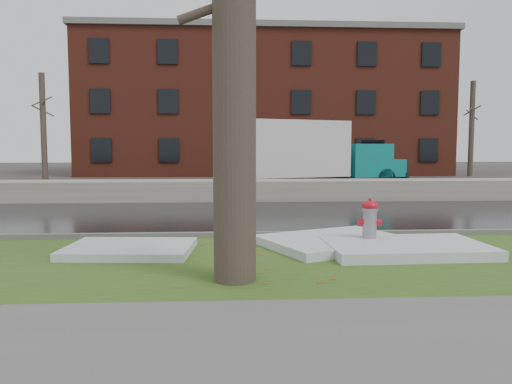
{
  "coord_description": "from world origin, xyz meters",
  "views": [
    {
      "loc": [
        -0.78,
        -9.48,
        1.91
      ],
      "look_at": [
        -0.17,
        0.9,
        1.0
      ],
      "focal_mm": 35.0,
      "sensor_mm": 36.0,
      "label": 1
    }
  ],
  "objects": [
    {
      "name": "tree",
      "position": [
        -0.67,
        -2.52,
        3.82
      ],
      "size": [
        1.56,
        1.86,
        7.51
      ],
      "rotation": [
        0.0,
        0.0,
        -0.34
      ],
      "color": "brown",
      "rests_on": "verge"
    },
    {
      "name": "bg_tree_left",
      "position": [
        -12.0,
        22.0,
        3.33
      ],
      "size": [
        1.4,
        1.62,
        6.5
      ],
      "color": "brown",
      "rests_on": "ground"
    },
    {
      "name": "snow_patch_near",
      "position": [
        1.3,
        -0.1,
        0.12
      ],
      "size": [
        3.19,
        2.88,
        0.16
      ],
      "primitive_type": "cube",
      "rotation": [
        0.0,
        0.0,
        0.41
      ],
      "color": "silver",
      "rests_on": "verge"
    },
    {
      "name": "snow_patch_far",
      "position": [
        -2.53,
        -0.53,
        0.11
      ],
      "size": [
        2.32,
        1.77,
        0.14
      ],
      "primitive_type": "cube",
      "rotation": [
        0.0,
        0.0,
        -0.08
      ],
      "color": "silver",
      "rests_on": "verge"
    },
    {
      "name": "brick_building",
      "position": [
        2.0,
        30.0,
        5.0
      ],
      "size": [
        26.0,
        12.0,
        10.0
      ],
      "primitive_type": "cube",
      "color": "maroon",
      "rests_on": "ground"
    },
    {
      "name": "snowbank",
      "position": [
        0.0,
        8.7,
        0.38
      ],
      "size": [
        60.0,
        1.6,
        0.75
      ],
      "primitive_type": "cube",
      "color": "#A4A196",
      "rests_on": "ground"
    },
    {
      "name": "snow_patch_side",
      "position": [
        2.41,
        -0.81,
        0.13
      ],
      "size": [
        2.85,
        1.88,
        0.18
      ],
      "primitive_type": "cube",
      "rotation": [
        0.0,
        0.0,
        0.03
      ],
      "color": "silver",
      "rests_on": "verge"
    },
    {
      "name": "parking_lot",
      "position": [
        0.0,
        13.0,
        0.01
      ],
      "size": [
        60.0,
        9.0,
        0.03
      ],
      "primitive_type": "cube",
      "color": "slate",
      "rests_on": "ground"
    },
    {
      "name": "curb",
      "position": [
        0.0,
        1.0,
        0.07
      ],
      "size": [
        60.0,
        0.15,
        0.14
      ],
      "primitive_type": "cube",
      "color": "slate",
      "rests_on": "ground"
    },
    {
      "name": "worker",
      "position": [
        -0.31,
        8.15,
        1.54
      ],
      "size": [
        0.63,
        0.46,
        1.58
      ],
      "primitive_type": "imported",
      "rotation": [
        0.0,
        0.0,
        3.0
      ],
      "color": "black",
      "rests_on": "snowbank"
    },
    {
      "name": "bg_tree_right",
      "position": [
        16.0,
        24.0,
        3.33
      ],
      "size": [
        1.4,
        1.62,
        6.5
      ],
      "color": "brown",
      "rests_on": "ground"
    },
    {
      "name": "road",
      "position": [
        0.0,
        4.5,
        0.01
      ],
      "size": [
        60.0,
        7.0,
        0.03
      ],
      "primitive_type": "cube",
      "color": "black",
      "rests_on": "ground"
    },
    {
      "name": "sidewalk",
      "position": [
        0.0,
        -5.0,
        0.03
      ],
      "size": [
        60.0,
        3.0,
        0.05
      ],
      "primitive_type": "cube",
      "color": "slate",
      "rests_on": "ground"
    },
    {
      "name": "box_truck",
      "position": [
        2.94,
        12.81,
        1.65
      ],
      "size": [
        9.33,
        4.6,
        3.12
      ],
      "rotation": [
        0.0,
        0.0,
        0.33
      ],
      "color": "black",
      "rests_on": "ground"
    },
    {
      "name": "fire_hydrant",
      "position": [
        1.91,
        -0.29,
        0.54
      ],
      "size": [
        0.46,
        0.41,
        0.93
      ],
      "rotation": [
        0.0,
        0.0,
        -0.16
      ],
      "color": "gray",
      "rests_on": "verge"
    },
    {
      "name": "bg_tree_center",
      "position": [
        -6.0,
        26.0,
        3.33
      ],
      "size": [
        1.4,
        1.62,
        6.5
      ],
      "color": "brown",
      "rests_on": "ground"
    },
    {
      "name": "verge",
      "position": [
        0.0,
        -1.25,
        0.02
      ],
      "size": [
        60.0,
        4.5,
        0.04
      ],
      "primitive_type": "cube",
      "color": "#2D4C19",
      "rests_on": "ground"
    },
    {
      "name": "ground",
      "position": [
        0.0,
        0.0,
        0.0
      ],
      "size": [
        120.0,
        120.0,
        0.0
      ],
      "primitive_type": "plane",
      "color": "#47423D",
      "rests_on": "ground"
    }
  ]
}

